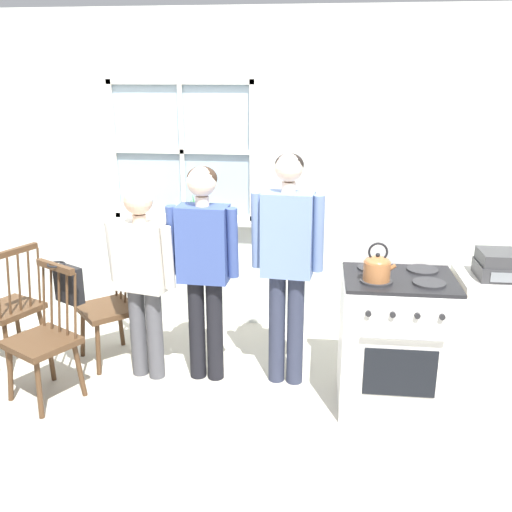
{
  "coord_description": "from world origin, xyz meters",
  "views": [
    {
      "loc": [
        1.01,
        -3.41,
        2.18
      ],
      "look_at": [
        0.59,
        0.26,
        1.0
      ],
      "focal_mm": 40.0,
      "sensor_mm": 36.0,
      "label": 1
    }
  ],
  "objects_px": {
    "person_teen_center": "(204,255)",
    "handbag": "(68,284)",
    "chair_by_window": "(44,340)",
    "chair_center_cluster": "(11,309)",
    "stereo": "(504,265)",
    "potted_plant": "(192,213)",
    "kettle": "(377,267)",
    "person_elderly_left": "(142,265)",
    "stove": "(395,339)",
    "side_counter": "(493,338)",
    "person_adult_right": "(287,252)",
    "chair_near_wall": "(110,308)"
  },
  "relations": [
    {
      "from": "chair_center_cluster",
      "to": "person_elderly_left",
      "type": "distance_m",
      "value": 1.21
    },
    {
      "from": "person_teen_center",
      "to": "chair_center_cluster",
      "type": "bearing_deg",
      "value": 179.74
    },
    {
      "from": "stove",
      "to": "handbag",
      "type": "bearing_deg",
      "value": -179.56
    },
    {
      "from": "chair_by_window",
      "to": "stereo",
      "type": "xyz_separation_m",
      "value": [
        3.06,
        0.33,
        0.55
      ]
    },
    {
      "from": "handbag",
      "to": "kettle",
      "type": "bearing_deg",
      "value": -3.1
    },
    {
      "from": "chair_center_cluster",
      "to": "kettle",
      "type": "height_order",
      "value": "kettle"
    },
    {
      "from": "chair_center_cluster",
      "to": "kettle",
      "type": "bearing_deg",
      "value": 105.57
    },
    {
      "from": "chair_by_window",
      "to": "side_counter",
      "type": "distance_m",
      "value": 3.08
    },
    {
      "from": "kettle",
      "to": "potted_plant",
      "type": "height_order",
      "value": "potted_plant"
    },
    {
      "from": "chair_near_wall",
      "to": "side_counter",
      "type": "distance_m",
      "value": 2.83
    },
    {
      "from": "chair_by_window",
      "to": "chair_center_cluster",
      "type": "xyz_separation_m",
      "value": [
        -0.52,
        0.5,
        0.0
      ]
    },
    {
      "from": "potted_plant",
      "to": "handbag",
      "type": "height_order",
      "value": "potted_plant"
    },
    {
      "from": "person_elderly_left",
      "to": "side_counter",
      "type": "distance_m",
      "value": 2.5
    },
    {
      "from": "stove",
      "to": "side_counter",
      "type": "relative_size",
      "value": 1.2
    },
    {
      "from": "kettle",
      "to": "stereo",
      "type": "distance_m",
      "value": 0.88
    },
    {
      "from": "person_elderly_left",
      "to": "side_counter",
      "type": "bearing_deg",
      "value": 13.03
    },
    {
      "from": "chair_near_wall",
      "to": "kettle",
      "type": "relative_size",
      "value": 3.86
    },
    {
      "from": "stove",
      "to": "handbag",
      "type": "distance_m",
      "value": 2.29
    },
    {
      "from": "chair_by_window",
      "to": "person_adult_right",
      "type": "relative_size",
      "value": 0.57
    },
    {
      "from": "chair_center_cluster",
      "to": "kettle",
      "type": "xyz_separation_m",
      "value": [
        2.74,
        -0.41,
        0.59
      ]
    },
    {
      "from": "chair_by_window",
      "to": "chair_center_cluster",
      "type": "bearing_deg",
      "value": 166.29
    },
    {
      "from": "side_counter",
      "to": "person_teen_center",
      "type": "bearing_deg",
      "value": 178.69
    },
    {
      "from": "person_adult_right",
      "to": "stove",
      "type": "xyz_separation_m",
      "value": [
        0.75,
        -0.19,
        -0.53
      ]
    },
    {
      "from": "chair_by_window",
      "to": "chair_center_cluster",
      "type": "height_order",
      "value": "same"
    },
    {
      "from": "stove",
      "to": "kettle",
      "type": "distance_m",
      "value": 0.59
    },
    {
      "from": "chair_by_window",
      "to": "side_counter",
      "type": "xyz_separation_m",
      "value": [
        3.06,
        0.35,
        0.01
      ]
    },
    {
      "from": "chair_center_cluster",
      "to": "potted_plant",
      "type": "distance_m",
      "value": 1.65
    },
    {
      "from": "person_teen_center",
      "to": "handbag",
      "type": "xyz_separation_m",
      "value": [
        -0.93,
        -0.2,
        -0.18
      ]
    },
    {
      "from": "chair_by_window",
      "to": "person_elderly_left",
      "type": "height_order",
      "value": "person_elderly_left"
    },
    {
      "from": "kettle",
      "to": "side_counter",
      "type": "xyz_separation_m",
      "value": [
        0.84,
        0.27,
        -0.57
      ]
    },
    {
      "from": "chair_by_window",
      "to": "person_teen_center",
      "type": "distance_m",
      "value": 1.24
    },
    {
      "from": "chair_near_wall",
      "to": "person_elderly_left",
      "type": "bearing_deg",
      "value": 15.78
    },
    {
      "from": "chair_by_window",
      "to": "chair_near_wall",
      "type": "relative_size",
      "value": 1.0
    },
    {
      "from": "kettle",
      "to": "chair_by_window",
      "type": "bearing_deg",
      "value": -177.71
    },
    {
      "from": "person_elderly_left",
      "to": "stereo",
      "type": "relative_size",
      "value": 4.27
    },
    {
      "from": "potted_plant",
      "to": "kettle",
      "type": "bearing_deg",
      "value": -40.72
    },
    {
      "from": "stove",
      "to": "potted_plant",
      "type": "distance_m",
      "value": 2.07
    },
    {
      "from": "potted_plant",
      "to": "side_counter",
      "type": "relative_size",
      "value": 0.27
    },
    {
      "from": "chair_by_window",
      "to": "potted_plant",
      "type": "distance_m",
      "value": 1.66
    },
    {
      "from": "person_teen_center",
      "to": "stereo",
      "type": "relative_size",
      "value": 4.67
    },
    {
      "from": "kettle",
      "to": "stereo",
      "type": "relative_size",
      "value": 0.73
    },
    {
      "from": "stove",
      "to": "side_counter",
      "type": "bearing_deg",
      "value": 11.14
    },
    {
      "from": "person_elderly_left",
      "to": "handbag",
      "type": "xyz_separation_m",
      "value": [
        -0.48,
        -0.18,
        -0.09
      ]
    },
    {
      "from": "chair_by_window",
      "to": "potted_plant",
      "type": "relative_size",
      "value": 4.0
    },
    {
      "from": "potted_plant",
      "to": "person_adult_right",
      "type": "bearing_deg",
      "value": -46.78
    },
    {
      "from": "chair_by_window",
      "to": "person_teen_center",
      "type": "bearing_deg",
      "value": 50.97
    },
    {
      "from": "chair_center_cluster",
      "to": "person_teen_center",
      "type": "relative_size",
      "value": 0.6
    },
    {
      "from": "chair_center_cluster",
      "to": "potted_plant",
      "type": "relative_size",
      "value": 4.0
    },
    {
      "from": "person_adult_right",
      "to": "handbag",
      "type": "distance_m",
      "value": 1.55
    },
    {
      "from": "kettle",
      "to": "person_teen_center",
      "type": "bearing_deg",
      "value": 165.15
    }
  ]
}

